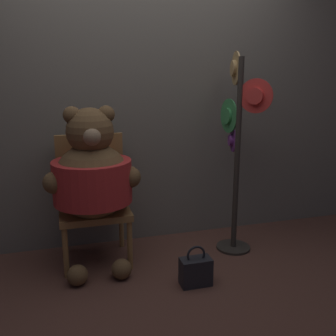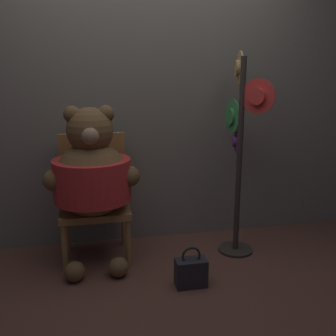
{
  "view_description": "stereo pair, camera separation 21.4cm",
  "coord_description": "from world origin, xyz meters",
  "px_view_note": "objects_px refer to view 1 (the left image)",
  "views": [
    {
      "loc": [
        -0.64,
        -2.34,
        1.41
      ],
      "look_at": [
        0.12,
        0.3,
        0.73
      ],
      "focal_mm": 40.0,
      "sensor_mm": 36.0,
      "label": 1
    },
    {
      "loc": [
        -0.44,
        -2.4,
        1.41
      ],
      "look_at": [
        0.12,
        0.3,
        0.73
      ],
      "focal_mm": 40.0,
      "sensor_mm": 36.0,
      "label": 2
    }
  ],
  "objects_px": {
    "chair": "(93,196)",
    "teddy_bear": "(92,176)",
    "hat_display_rack": "(238,137)",
    "handbag_on_ground": "(196,271)"
  },
  "relations": [
    {
      "from": "teddy_bear",
      "to": "handbag_on_ground",
      "type": "distance_m",
      "value": 0.99
    },
    {
      "from": "chair",
      "to": "handbag_on_ground",
      "type": "height_order",
      "value": "chair"
    },
    {
      "from": "chair",
      "to": "teddy_bear",
      "type": "bearing_deg",
      "value": -93.16
    },
    {
      "from": "teddy_bear",
      "to": "handbag_on_ground",
      "type": "bearing_deg",
      "value": -36.46
    },
    {
      "from": "hat_display_rack",
      "to": "handbag_on_ground",
      "type": "height_order",
      "value": "hat_display_rack"
    },
    {
      "from": "teddy_bear",
      "to": "hat_display_rack",
      "type": "bearing_deg",
      "value": 1.39
    },
    {
      "from": "hat_display_rack",
      "to": "teddy_bear",
      "type": "bearing_deg",
      "value": -178.61
    },
    {
      "from": "hat_display_rack",
      "to": "handbag_on_ground",
      "type": "xyz_separation_m",
      "value": [
        -0.52,
        -0.5,
        -0.83
      ]
    },
    {
      "from": "teddy_bear",
      "to": "handbag_on_ground",
      "type": "xyz_separation_m",
      "value": [
        0.63,
        -0.47,
        -0.6
      ]
    },
    {
      "from": "teddy_bear",
      "to": "hat_display_rack",
      "type": "distance_m",
      "value": 1.18
    }
  ]
}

